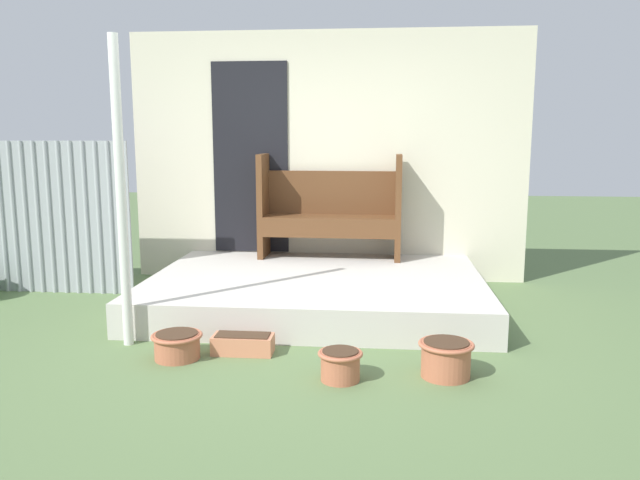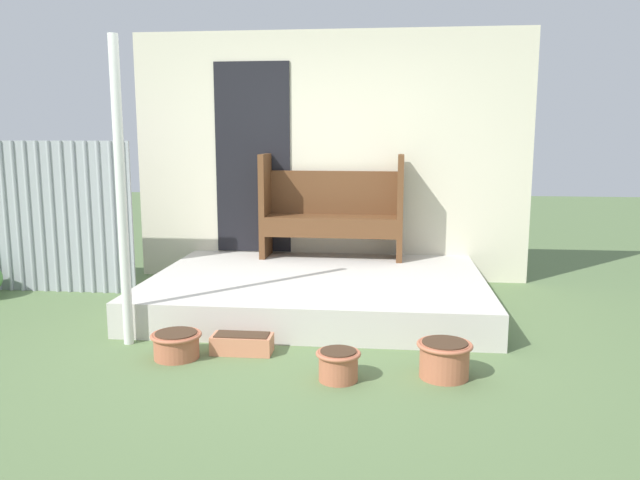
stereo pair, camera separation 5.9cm
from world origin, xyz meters
name	(u,v)px [view 1 (the left image)]	position (x,y,z in m)	size (l,w,h in m)	color
ground_plane	(287,346)	(0.00, 0.00, 0.00)	(24.00, 24.00, 0.00)	#5B7547
porch_slab	(317,291)	(0.11, 1.11, 0.14)	(2.96, 2.21, 0.28)	beige
house_wall	(324,158)	(0.07, 2.24, 1.30)	(4.16, 0.08, 2.60)	beige
support_post	(121,195)	(-1.17, -0.08, 1.11)	(0.07, 0.07, 2.23)	white
bench	(330,207)	(0.16, 1.99, 0.80)	(1.45, 0.43, 1.06)	brown
flower_pot_left	(177,344)	(-0.72, -0.33, 0.10)	(0.35, 0.35, 0.18)	#B76647
flower_pot_middle	(340,364)	(0.44, -0.61, 0.11)	(0.29, 0.29, 0.20)	#B76647
flower_pot_right	(446,357)	(1.11, -0.49, 0.13)	(0.36, 0.36, 0.24)	#B76647
planter_box_rect	(243,344)	(-0.28, -0.19, 0.07)	(0.43, 0.19, 0.14)	tan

